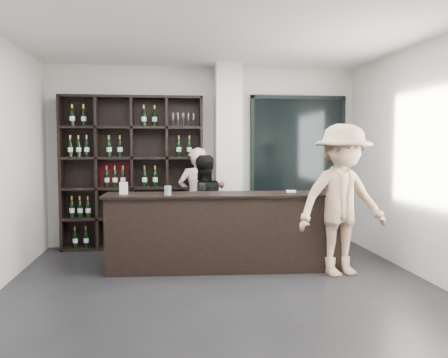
{
  "coord_description": "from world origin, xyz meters",
  "views": [
    {
      "loc": [
        -0.61,
        -4.99,
        1.64
      ],
      "look_at": [
        0.12,
        1.1,
        1.2
      ],
      "focal_mm": 38.0,
      "sensor_mm": 36.0,
      "label": 1
    }
  ],
  "objects": [
    {
      "name": "floor",
      "position": [
        0.0,
        0.0,
        -0.01
      ],
      "size": [
        5.0,
        5.5,
        0.01
      ],
      "primitive_type": "cube",
      "color": "black",
      "rests_on": "ground"
    },
    {
      "name": "wine_shelf",
      "position": [
        -1.15,
        2.57,
        1.2
      ],
      "size": [
        2.2,
        0.35,
        2.4
      ],
      "primitive_type": null,
      "color": "black",
      "rests_on": "floor"
    },
    {
      "name": "structural_column",
      "position": [
        0.35,
        2.47,
        1.45
      ],
      "size": [
        0.4,
        0.4,
        2.9
      ],
      "primitive_type": "cube",
      "color": "silver",
      "rests_on": "floor"
    },
    {
      "name": "glass_panel",
      "position": [
        1.55,
        2.69,
        1.4
      ],
      "size": [
        1.6,
        0.08,
        2.1
      ],
      "color": "black",
      "rests_on": "floor"
    },
    {
      "name": "tasting_counter",
      "position": [
        0.11,
        1.1,
        0.51
      ],
      "size": [
        3.06,
        0.64,
        1.01
      ],
      "rotation": [
        0.0,
        0.0,
        -0.05
      ],
      "color": "black",
      "rests_on": "floor"
    },
    {
      "name": "taster_pink",
      "position": [
        -0.15,
        2.38,
        0.8
      ],
      "size": [
        0.59,
        0.4,
        1.6
      ],
      "primitive_type": "imported",
      "rotation": [
        0.0,
        0.0,
        3.17
      ],
      "color": "beige",
      "rests_on": "floor"
    },
    {
      "name": "taster_black",
      "position": [
        -0.1,
        1.91,
        0.74
      ],
      "size": [
        0.88,
        0.79,
        1.49
      ],
      "primitive_type": "imported",
      "rotation": [
        0.0,
        0.0,
        3.51
      ],
      "color": "black",
      "rests_on": "floor"
    },
    {
      "name": "customer",
      "position": [
        1.56,
        0.67,
        0.95
      ],
      "size": [
        1.35,
        0.95,
        1.9
      ],
      "primitive_type": "imported",
      "rotation": [
        0.0,
        0.0,
        0.22
      ],
      "color": "tan",
      "rests_on": "floor"
    },
    {
      "name": "wine_glass",
      "position": [
        0.09,
        1.07,
        1.1
      ],
      "size": [
        0.09,
        0.09,
        0.18
      ],
      "primitive_type": null,
      "rotation": [
        0.0,
        0.0,
        -0.19
      ],
      "color": "white",
      "rests_on": "tasting_counter"
    },
    {
      "name": "spit_cup",
      "position": [
        -0.6,
        0.98,
        1.07
      ],
      "size": [
        0.09,
        0.09,
        0.12
      ],
      "primitive_type": "cylinder",
      "rotation": [
        0.0,
        0.0,
        -0.01
      ],
      "color": "silver",
      "rests_on": "tasting_counter"
    },
    {
      "name": "napkin_stack",
      "position": [
        1.04,
        1.17,
        1.02
      ],
      "size": [
        0.15,
        0.15,
        0.02
      ],
      "primitive_type": "cube",
      "rotation": [
        0.0,
        0.0,
        -0.24
      ],
      "color": "white",
      "rests_on": "tasting_counter"
    },
    {
      "name": "card_stand",
      "position": [
        -1.17,
        1.15,
        1.08
      ],
      "size": [
        0.1,
        0.06,
        0.15
      ],
      "primitive_type": "cube",
      "rotation": [
        0.0,
        0.0,
        -0.06
      ],
      "color": "white",
      "rests_on": "tasting_counter"
    }
  ]
}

